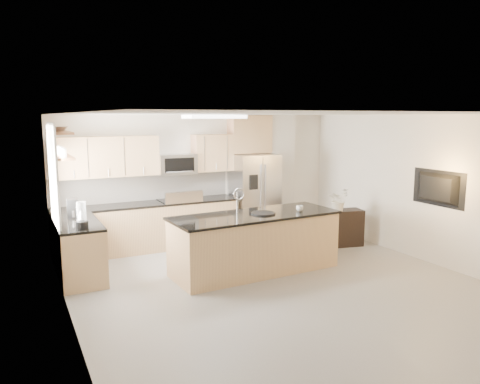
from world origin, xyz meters
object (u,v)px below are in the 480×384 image
blender (82,217)px  coffee_maker (72,209)px  microwave (176,164)px  refrigerator (254,196)px  range (180,222)px  platter (263,213)px  flower_vase (338,194)px  credenza (339,228)px  island (255,243)px  kettle (81,216)px  bowl (58,128)px  television (435,188)px  cup (300,208)px

blender → coffee_maker: (-0.02, 0.90, -0.03)m
microwave → blender: bearing=-139.4°
refrigerator → range: bearing=178.4°
platter → flower_vase: flower_vase is taller
credenza → coffee_maker: coffee_maker is taller
island → kettle: (-2.63, 0.84, 0.54)m
blender → bowl: bearing=102.2°
platter → coffee_maker: size_ratio=1.29×
blender → microwave: bearing=40.6°
refrigerator → flower_vase: size_ratio=2.62×
microwave → refrigerator: size_ratio=0.43×
blender → television: bearing=-14.7°
blender → television: 5.78m
platter → cup: bearing=-6.2°
microwave → coffee_maker: 2.34m
platter → bowl: (-2.97, 1.27, 1.40)m
platter → television: television is taller
range → blender: blender is taller
blender → bowl: 1.53m
cup → kettle: 3.55m
cup → microwave: bearing=121.0°
microwave → blender: microwave is taller
platter → refrigerator: bearing=65.5°
microwave → kettle: size_ratio=3.15×
blender → credenza: bearing=2.6°
range → coffee_maker: coffee_maker is taller
cup → credenza: bearing=27.3°
coffee_maker → flower_vase: (4.85, -0.73, -0.00)m
island → credenza: (2.25, 0.63, -0.13)m
refrigerator → cup: (-0.27, -2.14, 0.13)m
range → refrigerator: refrigerator is taller
blender → platter: bearing=-9.4°
flower_vase → coffee_maker: bearing=171.4°
credenza → flower_vase: size_ratio=1.34×
credenza → flower_vase: bearing=-136.6°
range → refrigerator: bearing=-1.6°
range → kettle: kettle is taller
credenza → kettle: kettle is taller
blender → kettle: bearing=83.5°
island → credenza: bearing=12.5°
credenza → range: bearing=165.6°
cup → flower_vase: 1.54m
platter → coffee_maker: coffee_maker is taller
credenza → flower_vase: (-0.10, -0.06, 0.70)m
blender → bowl: bowl is taller
platter → range: bearing=108.8°
microwave → island: (0.60, -2.18, -1.14)m
range → kettle: size_ratio=4.72×
kettle → coffee_maker: bearing=98.7°
refrigerator → flower_vase: (1.10, -1.44, 0.18)m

